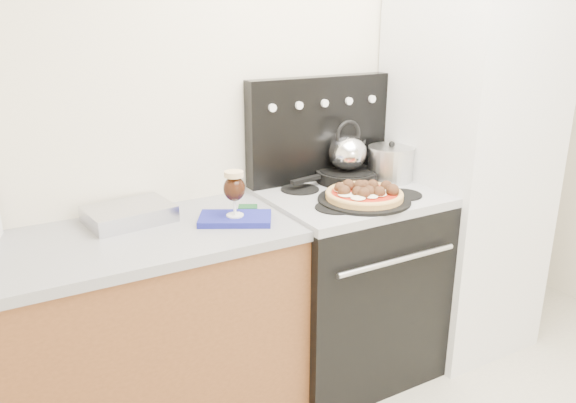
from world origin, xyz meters
TOP-DOWN VIEW (x-y plane):
  - room_shell at (0.00, 0.29)m, footprint 3.52×3.01m
  - base_cabinet at (-1.02, 1.20)m, footprint 1.45×0.60m
  - countertop at (-1.02, 1.20)m, footprint 1.48×0.63m
  - stove_body at (0.08, 1.18)m, footprint 0.76×0.65m
  - cooktop at (0.08, 1.18)m, footprint 0.76×0.65m
  - backguard at (0.08, 1.45)m, footprint 0.76×0.08m
  - fridge at (0.78, 1.15)m, footprint 0.64×0.68m
  - foil_sheet at (-0.89, 1.35)m, footprint 0.36×0.28m
  - oven_mitt at (-0.52, 1.14)m, footprint 0.33×0.29m
  - beer_glass at (-0.52, 1.14)m, footprint 0.10×0.10m
  - pizza_pan at (0.06, 1.04)m, footprint 0.47×0.47m
  - pizza at (0.06, 1.04)m, footprint 0.43×0.43m
  - skillet at (0.17, 1.34)m, footprint 0.35×0.35m
  - tea_kettle at (0.17, 1.34)m, footprint 0.24×0.24m
  - stock_pot at (0.37, 1.25)m, footprint 0.25×0.25m

SIDE VIEW (x-z plane):
  - base_cabinet at x=-1.02m, z-range 0.00..0.86m
  - stove_body at x=0.08m, z-range 0.00..0.88m
  - countertop at x=-1.02m, z-range 0.86..0.90m
  - cooktop at x=0.08m, z-range 0.88..0.92m
  - oven_mitt at x=-0.52m, z-range 0.90..0.92m
  - pizza_pan at x=0.06m, z-range 0.92..0.93m
  - foil_sheet at x=-0.89m, z-range 0.90..0.97m
  - skillet at x=0.17m, z-range 0.92..0.97m
  - fridge at x=0.78m, z-range 0.00..1.90m
  - pizza at x=0.06m, z-range 0.93..0.98m
  - stock_pot at x=0.37m, z-range 0.92..1.08m
  - beer_glass at x=-0.52m, z-range 0.92..1.12m
  - tea_kettle at x=0.17m, z-range 0.97..1.18m
  - backguard at x=0.08m, z-range 0.92..1.42m
  - room_shell at x=0.00m, z-range -0.01..2.51m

